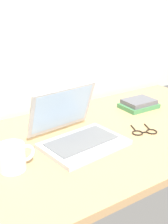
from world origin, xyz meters
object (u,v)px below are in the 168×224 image
Objects in this scene: eyeglasses at (144,132)px; coffee_mug at (13,157)px; laptop at (76,132)px; book_stack at (139,104)px.

coffee_mug is at bearing 175.98° from eyeglasses.
laptop is 1.80× the size of book_stack.
coffee_mug reaches higher than eyeglasses.
eyeglasses is (0.29, -0.09, -0.04)m from laptop.
coffee_mug is 0.57m from eyeglasses.
coffee_mug is 0.78m from book_stack.
coffee_mug is 0.98× the size of eyeglasses.
book_stack reaches higher than eyeglasses.
coffee_mug reaches higher than book_stack.
eyeglasses is (0.57, -0.04, -0.04)m from coffee_mug.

